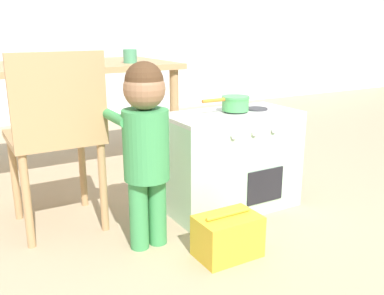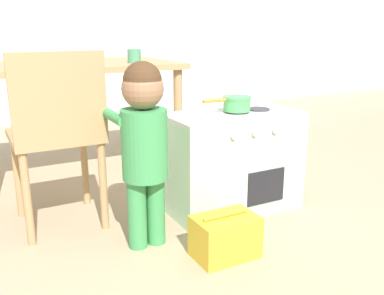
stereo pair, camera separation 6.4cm
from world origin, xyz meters
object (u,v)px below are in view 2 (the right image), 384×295
Objects in this scene: toy_pot at (236,103)px; cup_on_table at (134,56)px; toy_basket at (225,237)px; dining_chair_near at (57,134)px; dining_table at (73,78)px; play_kitchen at (233,161)px; child_figure at (144,134)px.

toy_pot is 3.22× the size of cup_on_table.
dining_chair_near is (-0.54, 0.60, 0.38)m from toy_basket.
toy_pot is 0.71m from toy_basket.
toy_pot is at bearing 52.58° from toy_basket.
toy_pot reaches higher than toy_basket.
cup_on_table is (0.34, -0.18, 0.13)m from dining_table.
play_kitchen is 1.16m from dining_table.
child_figure is at bearing -163.89° from toy_pot.
toy_pot is 0.82m from cup_on_table.
cup_on_table reaches higher than play_kitchen.
toy_pot is 0.88m from dining_chair_near.
toy_pot is 0.60m from child_figure.
child_figure is at bearing -163.57° from play_kitchen.
play_kitchen is at bearing -57.94° from dining_table.
child_figure reaches higher than toy_basket.
play_kitchen is 2.58× the size of toy_pot.
toy_basket is 0.31× the size of dining_chair_near.
toy_basket is (-0.32, -0.42, -0.48)m from toy_pot.
dining_chair_near is at bearing -109.12° from dining_table.
toy_basket is 1.35m from cup_on_table.
child_figure reaches higher than toy_pot.
dining_chair_near reaches higher than toy_basket.
dining_chair_near is 0.88m from cup_on_table.
dining_table is (-0.28, 1.35, 0.54)m from toy_basket.
play_kitchen is 0.89m from dining_chair_near.
child_figure is 0.65× the size of dining_table.
dining_chair_near is at bearing 167.97° from play_kitchen.
play_kitchen is 0.94m from cup_on_table.
dining_chair_near is 10.14× the size of cup_on_table.
play_kitchen is 0.82× the size of dining_chair_near.
dining_table reaches higher than toy_basket.
child_figure reaches higher than dining_table.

